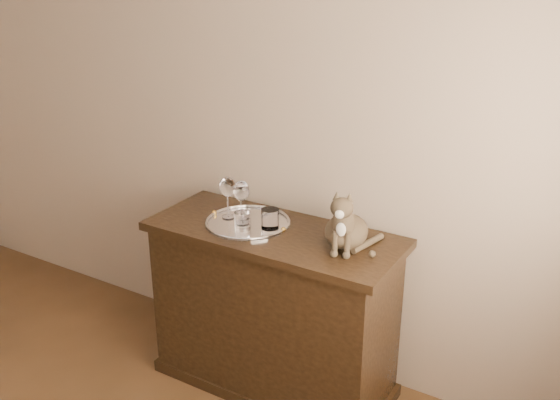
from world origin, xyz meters
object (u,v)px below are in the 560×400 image
(tray, at_px, (248,224))
(wine_glass_d, at_px, (242,201))
(tumbler_b, at_px, (242,221))
(tumbler_c, at_px, (270,219))
(sideboard, at_px, (274,310))
(cat, at_px, (347,216))
(wine_glass_c, at_px, (228,197))
(wine_glass_a, at_px, (241,200))

(tray, distance_m, wine_glass_d, 0.11)
(tumbler_b, xyz_separation_m, tumbler_c, (0.10, 0.07, 0.00))
(sideboard, bearing_deg, tray, -179.25)
(tumbler_b, bearing_deg, cat, 11.31)
(tray, bearing_deg, tumbler_c, 1.37)
(sideboard, height_order, cat, cat)
(tumbler_c, bearing_deg, wine_glass_c, 178.77)
(wine_glass_a, xyz_separation_m, cat, (0.56, -0.02, 0.05))
(wine_glass_d, xyz_separation_m, tumbler_b, (0.05, -0.07, -0.06))
(sideboard, distance_m, tumbler_b, 0.50)
(tumbler_b, relative_size, tumbler_c, 0.90)
(tray, height_order, tumbler_b, tumbler_b)
(tumbler_b, bearing_deg, sideboard, 31.14)
(tray, bearing_deg, wine_glass_d, 175.28)
(wine_glass_c, distance_m, cat, 0.61)
(tray, distance_m, cat, 0.52)
(wine_glass_a, distance_m, wine_glass_d, 0.05)
(wine_glass_c, distance_m, wine_glass_d, 0.08)
(sideboard, xyz_separation_m, cat, (0.36, 0.02, 0.57))
(tray, relative_size, tumbler_b, 4.77)
(cat, bearing_deg, sideboard, 170.96)
(sideboard, xyz_separation_m, tray, (-0.14, -0.00, 0.43))
(wine_glass_a, distance_m, tumbler_b, 0.15)
(tray, height_order, wine_glass_d, wine_glass_d)
(wine_glass_a, height_order, wine_glass_d, wine_glass_d)
(tray, distance_m, tumbler_c, 0.13)
(tray, relative_size, wine_glass_a, 2.22)
(sideboard, height_order, wine_glass_a, wine_glass_a)
(tumbler_b, relative_size, cat, 0.29)
(tumbler_c, bearing_deg, tray, -178.63)
(wine_glass_d, bearing_deg, wine_glass_c, 176.43)
(wine_glass_a, xyz_separation_m, tumbler_c, (0.18, -0.04, -0.04))
(wine_glass_a, height_order, cat, cat)
(wine_glass_d, bearing_deg, cat, 2.24)
(wine_glass_a, xyz_separation_m, wine_glass_c, (-0.05, -0.03, 0.01))
(wine_glass_c, height_order, cat, cat)
(wine_glass_a, bearing_deg, cat, -1.72)
(sideboard, xyz_separation_m, wine_glass_c, (-0.26, 0.01, 0.53))
(wine_glass_c, xyz_separation_m, wine_glass_d, (0.08, -0.01, -0.00))
(tray, distance_m, wine_glass_a, 0.12)
(sideboard, distance_m, wine_glass_c, 0.59)
(sideboard, relative_size, tumbler_c, 12.85)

